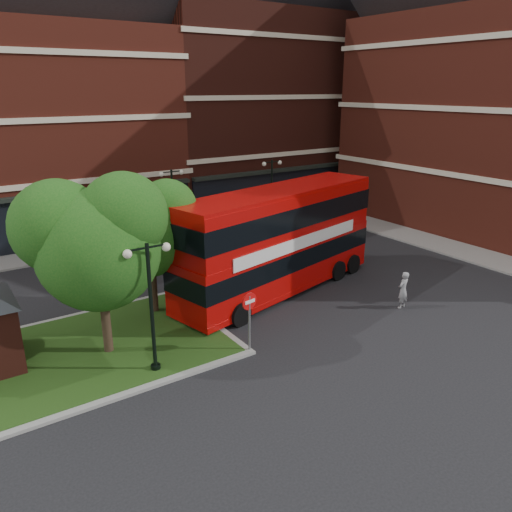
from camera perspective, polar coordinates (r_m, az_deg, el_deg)
ground at (r=21.56m, az=2.58°, el=-9.00°), size 120.00×120.00×0.00m
pavement_far at (r=35.22m, az=-13.54°, el=1.76°), size 44.00×3.00×0.12m
pavement_side at (r=34.33m, az=23.23°, el=0.29°), size 3.00×28.00×0.12m
terrace_far_right at (r=46.84m, az=-1.03°, el=16.26°), size 18.00×12.00×16.00m
traffic_island at (r=21.11m, az=-20.78°, el=-10.77°), size 12.60×7.60×0.15m
tree_island_west at (r=19.23m, az=-18.04°, el=1.99°), size 5.40×4.71×7.21m
tree_island_east at (r=22.57m, az=-12.40°, el=3.43°), size 4.46×3.90×6.29m
lamp_island at (r=18.08m, az=-11.92°, el=-5.17°), size 1.72×0.36×5.00m
lamp_far_left at (r=33.46m, az=-9.46°, el=6.06°), size 1.72×0.36×5.00m
lamp_far_right at (r=37.40m, az=1.81°, el=7.63°), size 1.72×0.36×5.00m
bus at (r=25.01m, az=2.59°, el=2.55°), size 12.54×5.49×4.67m
woman at (r=24.71m, az=16.45°, el=-3.74°), size 0.73×0.55×1.82m
car_silver at (r=32.22m, az=-18.18°, el=0.81°), size 3.73×1.59×1.26m
car_white at (r=36.07m, az=-7.61°, el=3.44°), size 3.82×1.60×1.23m
no_entry_sign at (r=19.46m, az=-0.76°, el=-6.22°), size 0.70×0.17×2.55m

